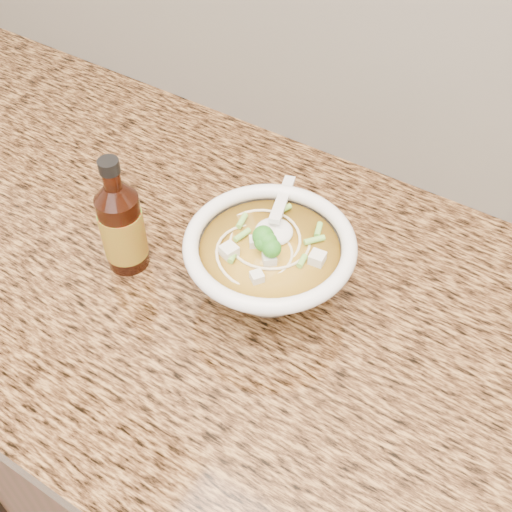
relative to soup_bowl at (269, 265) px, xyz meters
The scene contains 4 objects.
cabinet 0.54m from the soup_bowl, ahead, with size 4.00×0.65×0.86m, color #331E0F.
counter_slab 0.17m from the soup_bowl, ahead, with size 4.00×0.68×0.04m, color olive.
soup_bowl is the anchor object (origin of this frame).
hot_sauce_bottle 0.20m from the soup_bowl, 162.46° to the right, with size 0.06×0.06×0.18m.
Camera 1 is at (0.12, 1.22, 1.55)m, focal length 45.00 mm.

